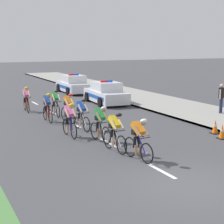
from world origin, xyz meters
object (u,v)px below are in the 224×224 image
police_car_nearest (106,94)px  traffic_cone_near (215,127)px  cyclist_third (100,123)px  cyclist_ninth (26,99)px  cyclist_seventh (68,107)px  cyclist_lead (139,138)px  cyclist_fourth (70,119)px  police_car_second (73,85)px  cyclist_sixth (48,107)px  cyclist_fifth (82,114)px  traffic_cone_mid (222,132)px  cyclist_eighth (56,103)px  spectator_middle (221,96)px  cyclist_second (115,131)px

police_car_nearest → traffic_cone_near: bearing=-86.2°
cyclist_third → cyclist_ninth: 8.64m
cyclist_third → cyclist_seventh: same height
cyclist_lead → cyclist_fourth: size_ratio=1.00×
police_car_nearest → police_car_second: same height
cyclist_lead → police_car_second: police_car_second is taller
cyclist_sixth → police_car_nearest: size_ratio=0.38×
traffic_cone_near → police_car_second: bearing=92.3°
cyclist_fifth → traffic_cone_mid: bearing=-40.7°
cyclist_third → cyclist_eighth: size_ratio=1.00×
cyclist_fifth → traffic_cone_mid: 6.38m
police_car_second → traffic_cone_near: 16.89m
cyclist_third → spectator_middle: spectator_middle is taller
cyclist_lead → police_car_nearest: (4.46, 12.45, -0.11)m
cyclist_fourth → spectator_middle: 9.67m
cyclist_second → cyclist_sixth: same height
spectator_middle → cyclist_eighth: bearing=157.2°
cyclist_lead → cyclist_third: 2.98m
traffic_cone_near → spectator_middle: spectator_middle is taller
cyclist_sixth → cyclist_ninth: size_ratio=1.00×
cyclist_lead → cyclist_seventh: bearing=90.0°
cyclist_sixth → police_car_nearest: (5.38, 4.45, -0.11)m
cyclist_lead → traffic_cone_near: cyclist_lead is taller
police_car_nearest → cyclist_fourth: bearing=-123.9°
cyclist_second → police_car_second: size_ratio=0.39×
cyclist_third → police_car_nearest: size_ratio=0.38×
police_car_nearest → cyclist_fifth: bearing=-122.3°
police_car_nearest → police_car_second: (0.00, 6.50, 0.00)m
cyclist_lead → cyclist_sixth: size_ratio=1.00×
cyclist_sixth → cyclist_seventh: bearing=-33.5°
cyclist_ninth → spectator_middle: bearing=-31.2°
cyclist_fifth → police_car_second: police_car_second is taller
cyclist_seventh → traffic_cone_mid: bearing=-52.5°
cyclist_second → spectator_middle: (8.82, 4.30, 0.30)m
cyclist_second → police_car_second: 18.24m
cyclist_eighth → traffic_cone_mid: bearing=-59.1°
cyclist_lead → spectator_middle: bearing=33.4°
cyclist_fourth → cyclist_eighth: (0.93, 4.97, 0.00)m
police_car_nearest → cyclist_lead: bearing=-109.7°
cyclist_fourth → cyclist_fifth: bearing=46.7°
cyclist_fifth → cyclist_seventh: size_ratio=1.00×
cyclist_lead → police_car_nearest: size_ratio=0.38×
cyclist_third → cyclist_ninth: (-1.08, 8.58, 0.00)m
cyclist_second → cyclist_eighth: (0.18, 7.94, 0.00)m
cyclist_lead → cyclist_eighth: bearing=90.5°
cyclist_fifth → cyclist_lead: bearing=-89.4°
cyclist_eighth → spectator_middle: (8.65, -3.64, 0.30)m
cyclist_third → cyclist_seventh: bearing=88.2°
cyclist_second → cyclist_seventh: 6.05m
cyclist_second → cyclist_fourth: bearing=104.1°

